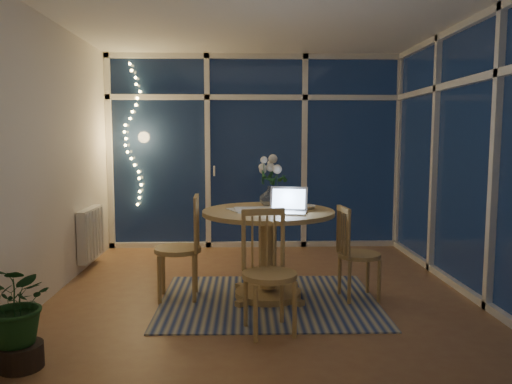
{
  "coord_description": "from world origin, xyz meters",
  "views": [
    {
      "loc": [
        -0.23,
        -4.8,
        1.49
      ],
      "look_at": [
        -0.06,
        0.25,
        0.94
      ],
      "focal_mm": 35.0,
      "sensor_mm": 36.0,
      "label": 1
    }
  ],
  "objects_px": {
    "dining_table": "(268,254)",
    "chair_front": "(270,272)",
    "chair_right": "(359,253)",
    "flower_vase": "(269,195)",
    "laptop": "(287,200)",
    "potted_plant": "(19,312)",
    "chair_left": "(178,247)"
  },
  "relations": [
    {
      "from": "dining_table",
      "to": "chair_front",
      "type": "bearing_deg",
      "value": -92.61
    },
    {
      "from": "chair_right",
      "to": "flower_vase",
      "type": "distance_m",
      "value": 1.02
    },
    {
      "from": "laptop",
      "to": "chair_front",
      "type": "bearing_deg",
      "value": -94.16
    },
    {
      "from": "dining_table",
      "to": "flower_vase",
      "type": "relative_size",
      "value": 5.78
    },
    {
      "from": "potted_plant",
      "to": "flower_vase",
      "type": "bearing_deg",
      "value": 44.28
    },
    {
      "from": "chair_right",
      "to": "laptop",
      "type": "xyz_separation_m",
      "value": [
        -0.68,
        -0.13,
        0.51
      ]
    },
    {
      "from": "laptop",
      "to": "potted_plant",
      "type": "bearing_deg",
      "value": -134.76
    },
    {
      "from": "dining_table",
      "to": "chair_left",
      "type": "distance_m",
      "value": 0.84
    },
    {
      "from": "dining_table",
      "to": "chair_front",
      "type": "relative_size",
      "value": 1.27
    },
    {
      "from": "dining_table",
      "to": "flower_vase",
      "type": "bearing_deg",
      "value": 85.33
    },
    {
      "from": "chair_left",
      "to": "chair_right",
      "type": "distance_m",
      "value": 1.68
    },
    {
      "from": "chair_right",
      "to": "laptop",
      "type": "bearing_deg",
      "value": 94.07
    },
    {
      "from": "chair_front",
      "to": "flower_vase",
      "type": "xyz_separation_m",
      "value": [
        0.06,
        1.13,
        0.46
      ]
    },
    {
      "from": "dining_table",
      "to": "chair_left",
      "type": "height_order",
      "value": "chair_left"
    },
    {
      "from": "chair_left",
      "to": "potted_plant",
      "type": "xyz_separation_m",
      "value": [
        -0.85,
        -1.39,
        -0.11
      ]
    },
    {
      "from": "chair_front",
      "to": "potted_plant",
      "type": "height_order",
      "value": "chair_front"
    },
    {
      "from": "potted_plant",
      "to": "chair_right",
      "type": "bearing_deg",
      "value": 27.41
    },
    {
      "from": "dining_table",
      "to": "potted_plant",
      "type": "relative_size",
      "value": 1.6
    },
    {
      "from": "chair_front",
      "to": "potted_plant",
      "type": "distance_m",
      "value": 1.74
    },
    {
      "from": "chair_left",
      "to": "laptop",
      "type": "height_order",
      "value": "laptop"
    },
    {
      "from": "potted_plant",
      "to": "chair_front",
      "type": "bearing_deg",
      "value": 18.21
    },
    {
      "from": "laptop",
      "to": "flower_vase",
      "type": "bearing_deg",
      "value": 117.48
    },
    {
      "from": "chair_front",
      "to": "laptop",
      "type": "xyz_separation_m",
      "value": [
        0.19,
        0.64,
        0.47
      ]
    },
    {
      "from": "chair_right",
      "to": "flower_vase",
      "type": "relative_size",
      "value": 4.2
    },
    {
      "from": "flower_vase",
      "to": "chair_left",
      "type": "bearing_deg",
      "value": -161.94
    },
    {
      "from": "chair_right",
      "to": "laptop",
      "type": "relative_size",
      "value": 2.62
    },
    {
      "from": "chair_left",
      "to": "potted_plant",
      "type": "relative_size",
      "value": 1.29
    },
    {
      "from": "chair_left",
      "to": "laptop",
      "type": "relative_size",
      "value": 2.91
    },
    {
      "from": "chair_left",
      "to": "potted_plant",
      "type": "height_order",
      "value": "chair_left"
    },
    {
      "from": "chair_front",
      "to": "laptop",
      "type": "distance_m",
      "value": 0.82
    },
    {
      "from": "chair_left",
      "to": "chair_right",
      "type": "height_order",
      "value": "chair_left"
    },
    {
      "from": "dining_table",
      "to": "chair_front",
      "type": "xyz_separation_m",
      "value": [
        -0.04,
        -0.84,
        0.06
      ]
    }
  ]
}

